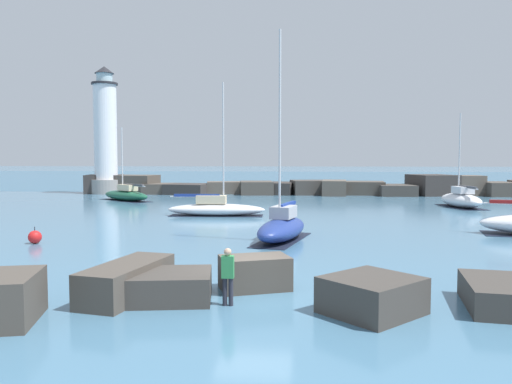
% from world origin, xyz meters
% --- Properties ---
extents(ground_plane, '(600.00, 600.00, 0.00)m').
position_xyz_m(ground_plane, '(0.00, 0.00, 0.00)').
color(ground_plane, teal).
extents(open_sea_beyond, '(400.00, 116.00, 0.01)m').
position_xyz_m(open_sea_beyond, '(0.00, 106.09, 0.00)').
color(open_sea_beyond, '#386684').
rests_on(open_sea_beyond, ground).
extents(breakwater_jetty, '(57.67, 7.40, 2.48)m').
position_xyz_m(breakwater_jetty, '(1.77, 46.27, 0.94)').
color(breakwater_jetty, '#383330').
rests_on(breakwater_jetty, ground).
extents(lighthouse, '(3.82, 3.82, 16.02)m').
position_xyz_m(lighthouse, '(-23.54, 45.23, 7.07)').
color(lighthouse, gray).
rests_on(lighthouse, ground).
extents(foreground_rocks, '(18.59, 6.88, 1.29)m').
position_xyz_m(foreground_rocks, '(-1.05, -1.87, 0.52)').
color(foreground_rocks, '#4C443D').
rests_on(foreground_rocks, ground).
extents(sailboat_moored_0, '(7.62, 2.33, 10.20)m').
position_xyz_m(sailboat_moored_0, '(-5.21, 21.80, 0.58)').
color(sailboat_moored_0, silver).
rests_on(sailboat_moored_0, ground).
extents(sailboat_moored_1, '(7.24, 6.34, 7.70)m').
position_xyz_m(sailboat_moored_1, '(-17.17, 34.85, 0.63)').
color(sailboat_moored_1, '#195138').
rests_on(sailboat_moored_1, ground).
extents(sailboat_moored_2, '(3.36, 6.62, 8.54)m').
position_xyz_m(sailboat_moored_2, '(15.75, 30.71, 0.72)').
color(sailboat_moored_2, white).
rests_on(sailboat_moored_2, ground).
extents(sailboat_moored_4, '(3.29, 6.42, 11.04)m').
position_xyz_m(sailboat_moored_4, '(0.42, 10.62, 0.71)').
color(sailboat_moored_4, navy).
rests_on(sailboat_moored_4, ground).
extents(mooring_buoy_orange_near, '(0.68, 0.68, 0.88)m').
position_xyz_m(mooring_buoy_orange_near, '(-12.22, 8.26, 0.34)').
color(mooring_buoy_orange_near, red).
rests_on(mooring_buoy_orange_near, ground).
extents(person_on_rocks, '(0.36, 0.23, 1.72)m').
position_xyz_m(person_on_rocks, '(-0.62, -1.60, 0.96)').
color(person_on_rocks, '#282833').
rests_on(person_on_rocks, ground).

